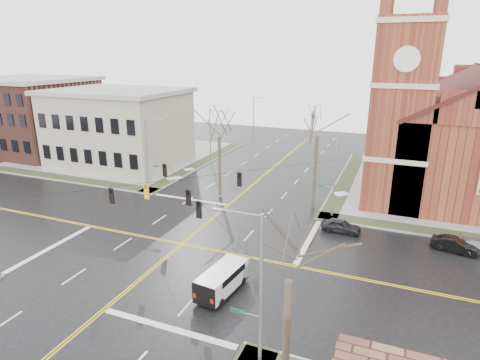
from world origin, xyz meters
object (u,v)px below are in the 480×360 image
at_px(church, 471,126).
at_px(cargo_van, 224,278).
at_px(signal_pole_ne, 333,172).
at_px(streetlight_north_b, 254,115).
at_px(parked_car_a, 341,226).
at_px(tree_nw_far, 128,118).
at_px(tree_nw_near, 219,132).
at_px(streetlight_north_a, 211,133).
at_px(signal_pole_nw, 147,152).
at_px(parked_car_b, 455,245).
at_px(tree_se, 289,271).
at_px(signal_pole_se, 258,289).
at_px(tree_ne, 317,131).

distance_m(church, cargo_van, 36.00).
distance_m(signal_pole_ne, cargo_van, 17.98).
relative_size(streetlight_north_b, parked_car_a, 2.11).
xyz_separation_m(church, parked_car_a, (-11.84, -16.75, -7.79)).
height_order(church, tree_nw_far, church).
bearing_deg(signal_pole_ne, tree_nw_near, 174.50).
xyz_separation_m(church, streetlight_north_a, (-35.42, 3.22, -3.97)).
relative_size(signal_pole_nw, streetlight_north_a, 1.12).
xyz_separation_m(streetlight_north_a, streetlight_north_b, (0.00, 20.00, 0.00)).
relative_size(church, signal_pole_ne, 3.06).
height_order(signal_pole_nw, parked_car_b, signal_pole_nw).
xyz_separation_m(parked_car_a, tree_se, (0.70, -22.28, 7.38)).
height_order(signal_pole_ne, streetlight_north_a, signal_pole_ne).
xyz_separation_m(signal_pole_ne, tree_nw_far, (-26.60, 2.04, 3.62)).
distance_m(signal_pole_nw, tree_se, 35.98).
height_order(church, parked_car_a, church).
xyz_separation_m(parked_car_b, tree_se, (-9.10, -21.96, 7.40)).
distance_m(signal_pole_nw, signal_pole_se, 32.28).
height_order(church, tree_ne, church).
bearing_deg(cargo_van, tree_nw_far, 146.37).
xyz_separation_m(signal_pole_nw, streetlight_north_a, (0.67, 16.50, -0.48)).
height_order(tree_nw_near, tree_se, tree_se).
relative_size(parked_car_b, tree_nw_near, 0.35).
height_order(parked_car_a, tree_se, tree_se).
relative_size(streetlight_north_a, tree_nw_far, 0.68).
bearing_deg(streetlight_north_b, signal_pole_se, -69.73).
xyz_separation_m(signal_pole_ne, tree_ne, (-2.27, 2.08, 3.66)).
height_order(tree_nw_far, tree_se, tree_nw_far).
bearing_deg(streetlight_north_a, parked_car_a, -40.25).
relative_size(tree_nw_far, tree_nw_near, 1.10).
distance_m(signal_pole_nw, parked_car_a, 24.87).
bearing_deg(parked_car_a, tree_ne, 36.50).
relative_size(streetlight_north_a, parked_car_a, 2.11).
bearing_deg(parked_car_b, cargo_van, 140.53).
height_order(signal_pole_nw, parked_car_a, signal_pole_nw).
bearing_deg(signal_pole_nw, tree_nw_near, 7.98).
bearing_deg(signal_pole_ne, church, 44.66).
xyz_separation_m(cargo_van, tree_nw_near, (-8.68, 18.20, 6.74)).
bearing_deg(parked_car_b, signal_pole_nw, 95.08).
bearing_deg(tree_nw_near, tree_nw_far, 176.74).
bearing_deg(streetlight_north_b, signal_pole_ne, -58.95).
height_order(signal_pole_nw, tree_ne, tree_ne).
distance_m(signal_pole_nw, cargo_van, 24.93).
bearing_deg(signal_pole_ne, streetlight_north_b, 121.05).
bearing_deg(tree_nw_far, streetlight_north_a, 72.25).
distance_m(church, streetlight_north_a, 35.78).
relative_size(parked_car_b, tree_ne, 0.32).
xyz_separation_m(tree_nw_near, tree_ne, (11.15, 0.79, 0.79)).
height_order(signal_pole_nw, streetlight_north_a, signal_pole_nw).
relative_size(signal_pole_ne, parked_car_a, 2.38).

